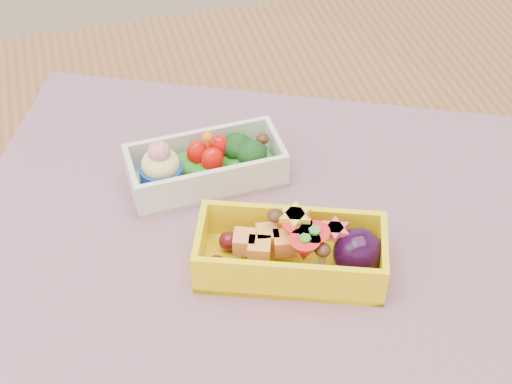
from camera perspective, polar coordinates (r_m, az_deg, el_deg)
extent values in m
cube|color=brown|center=(0.72, 3.38, -4.05)|extent=(1.20, 0.80, 0.04)
cube|color=#9E6D77|center=(0.70, -0.48, -2.63)|extent=(0.65, 0.59, 0.00)
cube|color=silver|center=(0.73, -3.76, 1.96)|extent=(0.15, 0.07, 0.04)
ellipsoid|color=green|center=(0.74, -3.74, 1.64)|extent=(0.14, 0.06, 0.02)
cylinder|color=#143999|center=(0.73, -7.02, 1.15)|extent=(0.04, 0.04, 0.03)
sphere|color=red|center=(0.71, -7.24, 3.00)|extent=(0.02, 0.02, 0.02)
ellipsoid|color=red|center=(0.73, -4.34, 2.90)|extent=(0.02, 0.02, 0.03)
ellipsoid|color=red|center=(0.72, -3.26, 2.38)|extent=(0.02, 0.02, 0.03)
ellipsoid|color=red|center=(0.74, -2.80, 3.31)|extent=(0.02, 0.02, 0.03)
sphere|color=orange|center=(0.71, -3.65, 4.14)|extent=(0.01, 0.01, 0.01)
ellipsoid|color=black|center=(0.74, -1.43, 3.41)|extent=(0.03, 0.03, 0.02)
ellipsoid|color=black|center=(0.73, -0.33, 2.90)|extent=(0.03, 0.03, 0.02)
ellipsoid|color=#3F2111|center=(0.74, 0.50, 4.01)|extent=(0.01, 0.01, 0.01)
cube|color=yellow|center=(0.65, 2.60, -4.51)|extent=(0.18, 0.12, 0.04)
ellipsoid|color=#4E0E15|center=(0.66, -0.33, -4.98)|extent=(0.09, 0.07, 0.02)
cube|color=orange|center=(0.65, 0.56, -3.77)|extent=(0.05, 0.05, 0.02)
cone|color=red|center=(0.65, 3.03, -3.05)|extent=(0.03, 0.03, 0.03)
cone|color=red|center=(0.64, 4.33, -3.75)|extent=(0.03, 0.03, 0.03)
cone|color=red|center=(0.64, 3.62, -4.34)|extent=(0.03, 0.03, 0.03)
cylinder|color=yellow|center=(0.64, 2.93, -1.75)|extent=(0.03, 0.03, 0.01)
cylinder|color=#E53F5B|center=(0.64, 5.91, -2.78)|extent=(0.03, 0.03, 0.01)
ellipsoid|color=#3F2111|center=(0.66, 1.40, -2.69)|extent=(0.01, 0.01, 0.01)
ellipsoid|color=#3F2111|center=(0.64, 4.95, -4.77)|extent=(0.01, 0.01, 0.01)
ellipsoid|color=black|center=(0.65, 7.61, -4.51)|extent=(0.04, 0.04, 0.05)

